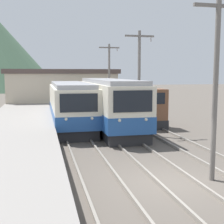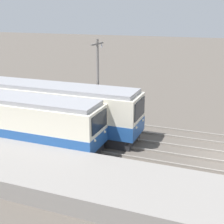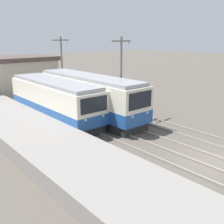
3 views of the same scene
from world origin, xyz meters
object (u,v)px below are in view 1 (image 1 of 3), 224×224
object	(u,v)px
catenary_mast_far	(109,77)
catenary_mast_mid	(139,79)
catenary_mast_near	(216,83)
commuter_train_left	(71,107)
commuter_train_center	(109,106)
shunting_locomotive	(143,110)

from	to	relation	value
catenary_mast_far	catenary_mast_mid	bearing A→B (deg)	-90.00
catenary_mast_near	commuter_train_left	bearing A→B (deg)	108.10
commuter_train_center	catenary_mast_far	world-z (taller)	catenary_mast_far
shunting_locomotive	catenary_mast_mid	bearing A→B (deg)	-113.40
commuter_train_center	catenary_mast_mid	xyz separation A→B (m)	(1.51, -2.59, 2.07)
commuter_train_left	commuter_train_center	world-z (taller)	commuter_train_center
commuter_train_center	catenary_mast_far	xyz separation A→B (m)	(1.51, 6.92, 2.07)
catenary_mast_near	shunting_locomotive	bearing A→B (deg)	83.44
commuter_train_left	commuter_train_center	distance (m)	3.00
commuter_train_center	catenary_mast_near	xyz separation A→B (m)	(1.51, -12.11, 2.07)
shunting_locomotive	catenary_mast_mid	xyz separation A→B (m)	(-1.49, -3.45, 2.60)
commuter_train_left	catenary_mast_mid	distance (m)	6.06
commuter_train_left	commuter_train_center	bearing A→B (deg)	-20.82
catenary_mast_near	catenary_mast_far	bearing A→B (deg)	90.00
commuter_train_left	shunting_locomotive	size ratio (longest dim) A/B	2.13
commuter_train_center	shunting_locomotive	size ratio (longest dim) A/B	2.38
catenary_mast_near	catenary_mast_far	world-z (taller)	same
shunting_locomotive	catenary_mast_far	size ratio (longest dim) A/B	0.76
commuter_train_center	commuter_train_left	bearing A→B (deg)	159.18
commuter_train_left	shunting_locomotive	xyz separation A→B (m)	(5.80, -0.21, -0.41)
shunting_locomotive	catenary_mast_near	distance (m)	13.31
commuter_train_left	catenary_mast_near	distance (m)	14.03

